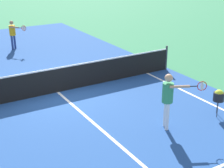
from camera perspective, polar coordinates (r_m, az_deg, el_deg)
name	(u,v)px	position (r m, az deg, el deg)	size (l,w,h in m)	color
ground_plane	(58,92)	(12.76, -9.10, -1.36)	(60.00, 60.00, 0.00)	#337F51
court_surface_inbounds	(58,92)	(12.76, -9.10, -1.36)	(10.62, 24.40, 0.00)	#234C93
line_center_service	(99,128)	(10.12, -2.15, -7.37)	(0.10, 6.40, 0.01)	white
net	(57,80)	(12.58, -9.23, 0.71)	(10.33, 0.09, 1.07)	#33383D
player_near	(169,95)	(9.80, 9.50, -1.85)	(1.04, 0.86, 1.69)	white
player_far	(13,32)	(18.78, -16.33, 8.41)	(0.66, 1.06, 1.52)	navy
ball_hopper	(219,96)	(11.09, 17.51, -1.90)	(0.34, 0.34, 0.87)	black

